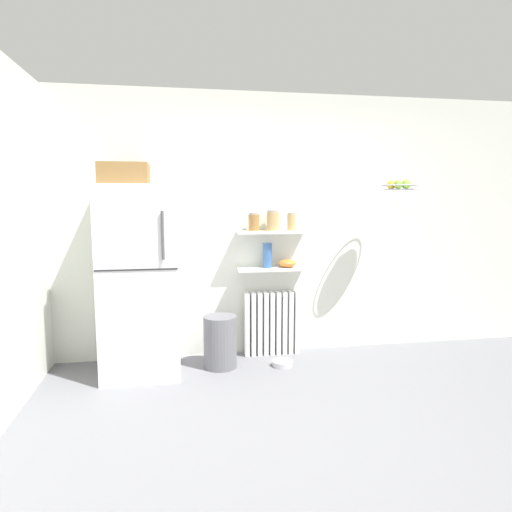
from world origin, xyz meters
The scene contains 14 objects.
ground_plane centered at (0.00, 0.50, 0.00)m, with size 7.04×7.04×0.00m, color slate.
back_wall centered at (0.00, 2.05, 1.30)m, with size 7.04×0.10×2.60m, color silver.
refrigerator centered at (-1.35, 1.66, 0.89)m, with size 0.68×0.71×1.87m.
radiator centered at (-0.09, 1.92, 0.32)m, with size 0.56×0.12×0.64m.
wall_shelf_lower centered at (-0.09, 1.89, 0.88)m, with size 0.70×0.22×0.03m, color white.
wall_shelf_upper centered at (-0.09, 1.89, 1.25)m, with size 0.70×0.22×0.03m, color white.
storage_jar_0 centered at (-0.27, 1.89, 1.35)m, with size 0.11×0.11×0.18m.
storage_jar_1 centered at (-0.09, 1.89, 1.36)m, with size 0.12×0.12×0.20m.
storage_jar_2 centered at (0.10, 1.89, 1.35)m, with size 0.08×0.08×0.18m.
vase centered at (-0.14, 1.89, 1.02)m, with size 0.09×0.09×0.25m, color #38609E.
shelf_bowl centered at (0.06, 1.89, 0.93)m, with size 0.18×0.18×0.08m, color orange.
trash_bin centered at (-0.64, 1.64, 0.24)m, with size 0.31×0.31×0.49m, color slate.
pet_food_bowl centered at (-0.06, 1.56, 0.03)m, with size 0.19×0.19×0.05m, color #B7B7BC.
hanging_fruit_basket centered at (1.08, 1.62, 1.69)m, with size 0.34×0.34×0.10m.
Camera 1 is at (-1.02, -2.47, 1.57)m, focal length 31.95 mm.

